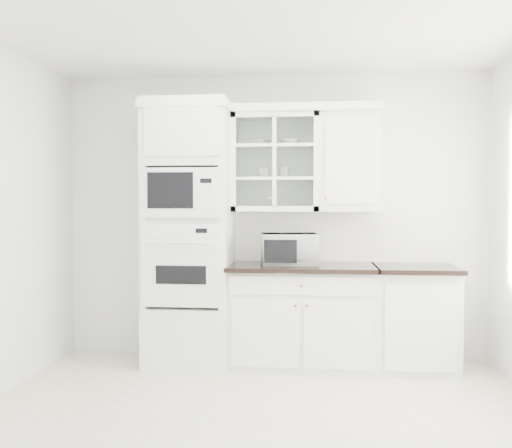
# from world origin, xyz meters

# --- Properties ---
(ground) EXTENTS (4.00, 3.50, 0.01)m
(ground) POSITION_xyz_m (0.00, 0.00, 0.01)
(ground) COLOR beige
(ground) RESTS_ON ground
(room_shell) EXTENTS (4.00, 3.50, 2.70)m
(room_shell) POSITION_xyz_m (0.00, 0.43, 1.78)
(room_shell) COLOR white
(room_shell) RESTS_ON ground
(oven_column) EXTENTS (0.76, 0.68, 2.40)m
(oven_column) POSITION_xyz_m (-0.75, 1.42, 1.20)
(oven_column) COLOR white
(oven_column) RESTS_ON ground
(base_cabinet_run) EXTENTS (1.32, 0.67, 0.92)m
(base_cabinet_run) POSITION_xyz_m (0.28, 1.45, 0.46)
(base_cabinet_run) COLOR white
(base_cabinet_run) RESTS_ON ground
(extra_base_cabinet) EXTENTS (0.72, 0.67, 0.92)m
(extra_base_cabinet) POSITION_xyz_m (1.28, 1.45, 0.46)
(extra_base_cabinet) COLOR white
(extra_base_cabinet) RESTS_ON ground
(upper_cabinet_glass) EXTENTS (0.80, 0.33, 0.90)m
(upper_cabinet_glass) POSITION_xyz_m (0.03, 1.58, 1.85)
(upper_cabinet_glass) COLOR white
(upper_cabinet_glass) RESTS_ON room_shell
(upper_cabinet_solid) EXTENTS (0.55, 0.33, 0.90)m
(upper_cabinet_solid) POSITION_xyz_m (0.71, 1.58, 1.85)
(upper_cabinet_solid) COLOR white
(upper_cabinet_solid) RESTS_ON room_shell
(crown_molding) EXTENTS (2.14, 0.38, 0.07)m
(crown_molding) POSITION_xyz_m (-0.07, 1.56, 2.33)
(crown_molding) COLOR white
(crown_molding) RESTS_ON room_shell
(countertop_microwave) EXTENTS (0.55, 0.48, 0.28)m
(countertop_microwave) POSITION_xyz_m (0.16, 1.40, 1.06)
(countertop_microwave) COLOR white
(countertop_microwave) RESTS_ON base_cabinet_run
(bowl_a) EXTENTS (0.27, 0.27, 0.05)m
(bowl_a) POSITION_xyz_m (-0.12, 1.58, 2.04)
(bowl_a) COLOR white
(bowl_a) RESTS_ON upper_cabinet_glass
(bowl_b) EXTENTS (0.20, 0.20, 0.06)m
(bowl_b) POSITION_xyz_m (0.16, 1.59, 2.04)
(bowl_b) COLOR white
(bowl_b) RESTS_ON upper_cabinet_glass
(cup_a) EXTENTS (0.13, 0.13, 0.09)m
(cup_a) POSITION_xyz_m (-0.08, 1.58, 1.75)
(cup_a) COLOR white
(cup_a) RESTS_ON upper_cabinet_glass
(cup_b) EXTENTS (0.12, 0.12, 0.10)m
(cup_b) POSITION_xyz_m (0.11, 1.59, 1.76)
(cup_b) COLOR white
(cup_b) RESTS_ON upper_cabinet_glass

